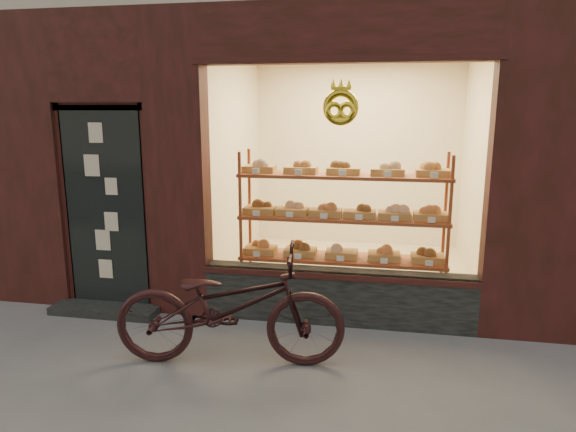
# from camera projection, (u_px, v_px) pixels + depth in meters

# --- Properties ---
(display_shelf) EXTENTS (2.20, 0.45, 1.70)m
(display_shelf) POSITION_uv_depth(u_px,v_px,m) (342.00, 228.00, 5.48)
(display_shelf) COLOR brown
(display_shelf) RESTS_ON ground
(bicycle) EXTENTS (2.02, 0.94, 1.02)m
(bicycle) POSITION_uv_depth(u_px,v_px,m) (229.00, 307.00, 4.31)
(bicycle) COLOR black
(bicycle) RESTS_ON ground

